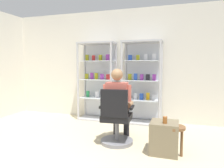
# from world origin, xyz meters

# --- Properties ---
(back_wall) EXTENTS (6.00, 0.10, 2.70)m
(back_wall) POSITION_xyz_m (0.00, 3.00, 1.35)
(back_wall) COLOR silver
(back_wall) RESTS_ON ground
(display_cabinet_left) EXTENTS (0.90, 0.45, 1.90)m
(display_cabinet_left) POSITION_xyz_m (-0.55, 2.76, 0.97)
(display_cabinet_left) COLOR #B7B7BC
(display_cabinet_left) RESTS_ON ground
(display_cabinet_right) EXTENTS (0.90, 0.45, 1.90)m
(display_cabinet_right) POSITION_xyz_m (0.55, 2.76, 0.96)
(display_cabinet_right) COLOR #B7B7BC
(display_cabinet_right) RESTS_ON ground
(office_chair) EXTENTS (0.58, 0.56, 0.96)m
(office_chair) POSITION_xyz_m (0.38, 1.27, 0.39)
(office_chair) COLOR slate
(office_chair) RESTS_ON ground
(seated_shopkeeper) EXTENTS (0.51, 0.59, 1.29)m
(seated_shopkeeper) POSITION_xyz_m (0.37, 1.43, 0.71)
(seated_shopkeeper) COLOR black
(seated_shopkeeper) RESTS_ON ground
(storage_crate) EXTENTS (0.42, 0.43, 0.49)m
(storage_crate) POSITION_xyz_m (1.18, 1.17, 0.24)
(storage_crate) COLOR #72664C
(storage_crate) RESTS_ON ground
(tea_glass) EXTENTS (0.06, 0.06, 0.10)m
(tea_glass) POSITION_xyz_m (1.19, 1.08, 0.54)
(tea_glass) COLOR brown
(tea_glass) RESTS_ON storage_crate
(wooden_stool) EXTENTS (0.32, 0.32, 0.45)m
(wooden_stool) POSITION_xyz_m (1.33, 1.11, 0.36)
(wooden_stool) COLOR brown
(wooden_stool) RESTS_ON ground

